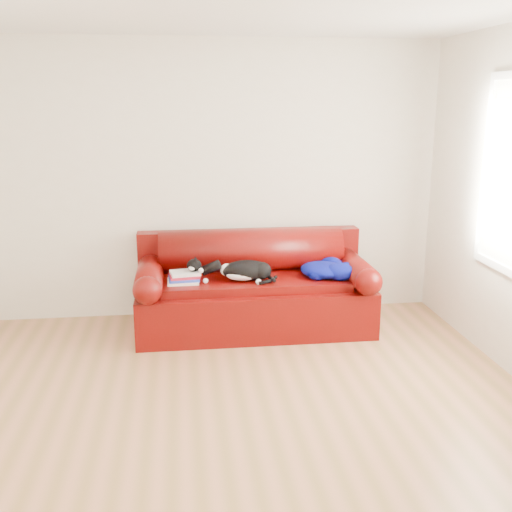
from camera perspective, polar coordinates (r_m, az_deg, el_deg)
The scene contains 7 objects.
ground at distance 4.19m, azimuth -3.46°, elevation -14.53°, with size 4.50×4.50×0.00m, color olive.
room_shell at distance 3.71m, azimuth -1.95°, elevation 8.85°, with size 4.52×4.02×2.61m.
sofa_base at distance 5.49m, azimuth -0.19°, elevation -4.55°, with size 2.10×0.90×0.50m.
sofa_back at distance 5.63m, azimuth -0.50°, elevation -0.82°, with size 2.10×1.01×0.88m.
book_stack at distance 5.24m, azimuth -6.87°, elevation -2.03°, with size 0.27×0.23×0.10m.
cat at distance 5.26m, azimuth -1.00°, elevation -1.43°, with size 0.59×0.35×0.22m.
blanket at distance 5.42m, azimuth 6.68°, elevation -1.23°, with size 0.54×0.55×0.16m.
Camera 1 is at (-0.22, -3.65, 2.03)m, focal length 42.00 mm.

